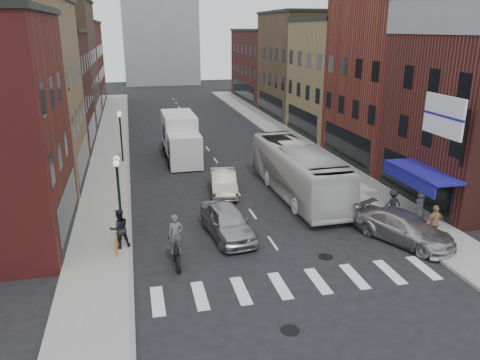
% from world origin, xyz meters
% --- Properties ---
extents(ground, '(160.00, 160.00, 0.00)m').
position_xyz_m(ground, '(0.00, 0.00, 0.00)').
color(ground, black).
rests_on(ground, ground).
extents(sidewalk_left, '(3.00, 74.00, 0.15)m').
position_xyz_m(sidewalk_left, '(-8.50, 22.00, 0.07)').
color(sidewalk_left, gray).
rests_on(sidewalk_left, ground).
extents(sidewalk_right, '(3.00, 74.00, 0.15)m').
position_xyz_m(sidewalk_right, '(8.50, 22.00, 0.07)').
color(sidewalk_right, gray).
rests_on(sidewalk_right, ground).
extents(curb_left, '(0.20, 74.00, 0.16)m').
position_xyz_m(curb_left, '(-7.00, 22.00, 0.00)').
color(curb_left, gray).
rests_on(curb_left, ground).
extents(curb_right, '(0.20, 74.00, 0.16)m').
position_xyz_m(curb_right, '(7.00, 22.00, 0.00)').
color(curb_right, gray).
rests_on(curb_right, ground).
extents(crosswalk_stripes, '(12.00, 2.20, 0.01)m').
position_xyz_m(crosswalk_stripes, '(0.00, -3.00, 0.00)').
color(crosswalk_stripes, silver).
rests_on(crosswalk_stripes, ground).
extents(bldg_left_mid_b, '(10.30, 10.20, 10.30)m').
position_xyz_m(bldg_left_mid_b, '(-14.99, 24.00, 5.15)').
color(bldg_left_mid_b, '#481D19').
rests_on(bldg_left_mid_b, ground).
extents(bldg_left_far_a, '(10.30, 12.20, 13.30)m').
position_xyz_m(bldg_left_far_a, '(-14.99, 35.00, 6.65)').
color(bldg_left_far_a, brown).
rests_on(bldg_left_far_a, ground).
extents(bldg_left_far_b, '(10.30, 16.20, 11.30)m').
position_xyz_m(bldg_left_far_b, '(-14.99, 49.00, 5.65)').
color(bldg_left_far_b, maroon).
rests_on(bldg_left_far_b, ground).
extents(bldg_right_mid_a, '(10.30, 10.20, 14.30)m').
position_xyz_m(bldg_right_mid_a, '(15.00, 14.00, 7.15)').
color(bldg_right_mid_a, maroon).
rests_on(bldg_right_mid_a, ground).
extents(bldg_right_mid_b, '(10.30, 10.20, 11.30)m').
position_xyz_m(bldg_right_mid_b, '(14.99, 24.00, 5.65)').
color(bldg_right_mid_b, tan).
rests_on(bldg_right_mid_b, ground).
extents(bldg_right_far_a, '(10.30, 12.20, 12.30)m').
position_xyz_m(bldg_right_far_a, '(14.99, 35.00, 6.15)').
color(bldg_right_far_a, brown).
rests_on(bldg_right_far_a, ground).
extents(bldg_right_far_b, '(10.30, 16.20, 10.30)m').
position_xyz_m(bldg_right_far_b, '(14.99, 49.00, 5.15)').
color(bldg_right_far_b, '#481D19').
rests_on(bldg_right_far_b, ground).
extents(awning_blue, '(1.80, 5.00, 0.78)m').
position_xyz_m(awning_blue, '(8.93, 2.50, 2.63)').
color(awning_blue, navy).
rests_on(awning_blue, ground).
extents(billboard_sign, '(1.52, 3.00, 3.70)m').
position_xyz_m(billboard_sign, '(8.59, 0.50, 6.13)').
color(billboard_sign, black).
rests_on(billboard_sign, ground).
extents(streetlamp_near, '(0.32, 1.22, 4.11)m').
position_xyz_m(streetlamp_near, '(-7.40, 4.00, 2.91)').
color(streetlamp_near, black).
rests_on(streetlamp_near, ground).
extents(streetlamp_far, '(0.32, 1.22, 4.11)m').
position_xyz_m(streetlamp_far, '(-7.40, 18.00, 2.91)').
color(streetlamp_far, black).
rests_on(streetlamp_far, ground).
extents(bike_rack, '(0.08, 0.68, 0.80)m').
position_xyz_m(bike_rack, '(-7.60, 1.30, 0.55)').
color(bike_rack, '#D8590C').
rests_on(bike_rack, sidewalk_left).
extents(box_truck, '(2.62, 8.28, 3.60)m').
position_xyz_m(box_truck, '(-2.68, 18.12, 1.78)').
color(box_truck, silver).
rests_on(box_truck, ground).
extents(motorcycle_rider, '(0.69, 2.39, 2.43)m').
position_xyz_m(motorcycle_rider, '(-4.93, -0.11, 1.14)').
color(motorcycle_rider, black).
rests_on(motorcycle_rider, ground).
extents(transit_bus, '(2.96, 11.78, 3.27)m').
position_xyz_m(transit_bus, '(3.63, 7.57, 1.63)').
color(transit_bus, silver).
rests_on(transit_bus, ground).
extents(sedan_left_near, '(2.52, 5.03, 1.65)m').
position_xyz_m(sedan_left_near, '(-2.05, 2.32, 0.82)').
color(sedan_left_near, '#A5A6AA').
rests_on(sedan_left_near, ground).
extents(sedan_left_far, '(2.19, 4.73, 1.50)m').
position_xyz_m(sedan_left_far, '(-0.93, 8.99, 0.75)').
color(sedan_left_far, '#BDB199').
rests_on(sedan_left_far, ground).
extents(curb_car, '(4.10, 5.60, 1.51)m').
position_xyz_m(curb_car, '(6.50, -0.31, 0.75)').
color(curb_car, '#B1B1B6').
rests_on(curb_car, ground).
extents(parked_bicycle, '(0.69, 1.64, 0.84)m').
position_xyz_m(parked_bicycle, '(-7.50, 2.87, 0.57)').
color(parked_bicycle, black).
rests_on(parked_bicycle, sidewalk_left).
extents(ped_left_solo, '(1.06, 0.79, 1.95)m').
position_xyz_m(ped_left_solo, '(-7.44, 2.01, 1.13)').
color(ped_left_solo, black).
rests_on(ped_left_solo, sidewalk_left).
extents(ped_right_a, '(1.02, 0.51, 1.57)m').
position_xyz_m(ped_right_a, '(7.54, 2.58, 0.93)').
color(ped_right_a, black).
rests_on(ped_right_a, sidewalk_right).
extents(ped_right_b, '(1.13, 0.66, 1.84)m').
position_xyz_m(ped_right_b, '(7.89, -0.73, 1.07)').
color(ped_right_b, '#9B6E4F').
rests_on(ped_right_b, sidewalk_right).
extents(ped_right_c, '(0.91, 0.82, 1.55)m').
position_xyz_m(ped_right_c, '(8.98, 2.10, 0.93)').
color(ped_right_c, '#4F5255').
rests_on(ped_right_c, sidewalk_right).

